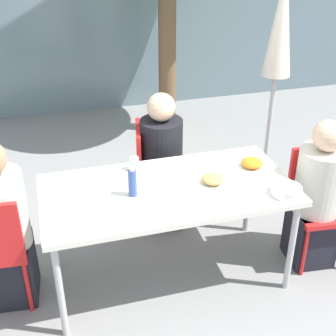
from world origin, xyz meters
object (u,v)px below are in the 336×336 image
object	(u,v)px
closed_umbrella	(279,43)
drinking_cup	(134,164)
chair_right	(318,196)
chair_far	(152,167)
person_right	(317,199)
salad_bowl	(286,190)
person_far	(162,165)
bottle	(132,182)
person_left	(2,230)

from	to	relation	value
closed_umbrella	drinking_cup	bearing A→B (deg)	-153.73
chair_right	chair_far	bearing A→B (deg)	-29.49
chair_right	person_right	bearing A→B (deg)	58.01
drinking_cup	salad_bowl	bearing A→B (deg)	-33.72
chair_right	salad_bowl	xyz separation A→B (m)	(-0.43, -0.25, 0.27)
chair_far	person_far	size ratio (longest dim) A/B	0.75
person_right	chair_far	size ratio (longest dim) A/B	1.32
chair_right	person_far	world-z (taller)	person_far
person_far	bottle	xyz separation A→B (m)	(-0.38, -0.69, 0.30)
person_far	salad_bowl	bearing A→B (deg)	42.84
bottle	salad_bowl	bearing A→B (deg)	-15.20
chair_right	closed_umbrella	bearing A→B (deg)	-90.24
drinking_cup	salad_bowl	distance (m)	1.06
person_right	drinking_cup	size ratio (longest dim) A/B	11.88
person_left	drinking_cup	bearing A→B (deg)	17.45
chair_right	drinking_cup	size ratio (longest dim) A/B	8.97
chair_far	closed_umbrella	bearing A→B (deg)	114.24
person_left	closed_umbrella	world-z (taller)	closed_umbrella
chair_far	salad_bowl	xyz separation A→B (m)	(0.65, -1.02, 0.27)
chair_right	chair_far	world-z (taller)	same
salad_bowl	person_far	bearing A→B (deg)	121.41
drinking_cup	salad_bowl	world-z (taller)	drinking_cup
person_left	person_far	world-z (taller)	person_left
person_far	salad_bowl	world-z (taller)	person_far
person_left	bottle	size ratio (longest dim) A/B	5.89
chair_right	closed_umbrella	world-z (taller)	closed_umbrella
chair_right	person_right	world-z (taller)	person_right
bottle	person_right	bearing A→B (deg)	-3.68
chair_right	closed_umbrella	xyz separation A→B (m)	(0.11, 1.04, 0.87)
chair_right	person_far	bearing A→B (deg)	-28.88
chair_right	bottle	xyz separation A→B (m)	(-1.39, 0.01, 0.34)
closed_umbrella	salad_bowl	distance (m)	1.52
chair_far	closed_umbrella	xyz separation A→B (m)	(1.19, 0.27, 0.87)
salad_bowl	chair_right	bearing A→B (deg)	30.03
person_right	chair_far	xyz separation A→B (m)	(-1.02, 0.84, -0.03)
person_left	person_right	xyz separation A→B (m)	(2.18, -0.20, -0.02)
person_left	closed_umbrella	distance (m)	2.65
person_right	bottle	bearing A→B (deg)	2.17
chair_far	person_right	bearing A→B (deg)	62.01
person_right	person_far	world-z (taller)	person_far
person_left	person_far	bearing A→B (deg)	29.94
person_left	person_far	xyz separation A→B (m)	(1.22, 0.57, -0.01)
person_right	closed_umbrella	size ratio (longest dim) A/B	0.57
salad_bowl	bottle	bearing A→B (deg)	164.80
person_left	chair_right	xyz separation A→B (m)	(2.24, -0.13, -0.05)
drinking_cup	salad_bowl	size ratio (longest dim) A/B	0.49
bottle	person_left	bearing A→B (deg)	171.97
closed_umbrella	drinking_cup	world-z (taller)	closed_umbrella
person_left	chair_right	distance (m)	2.24
person_right	person_far	bearing A→B (deg)	-33.27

